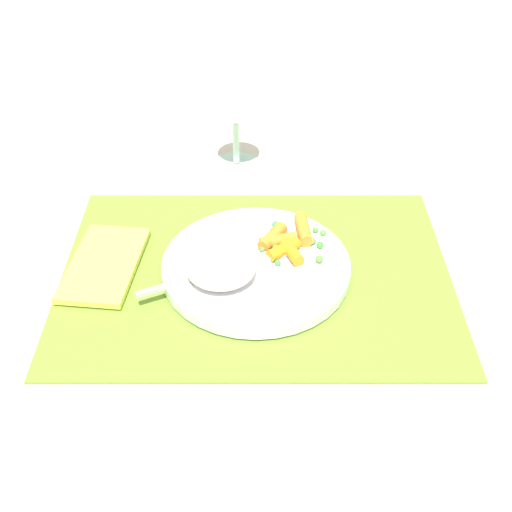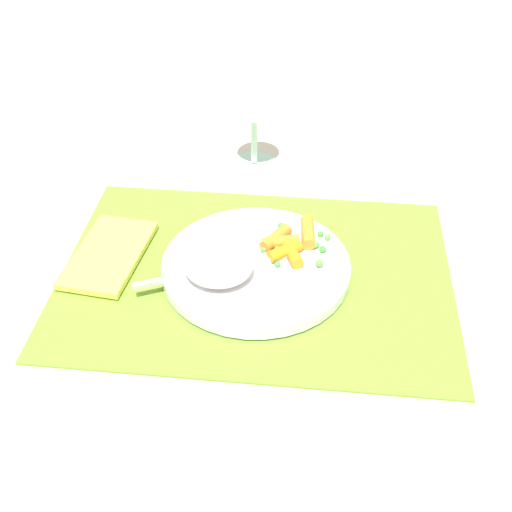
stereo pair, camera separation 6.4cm
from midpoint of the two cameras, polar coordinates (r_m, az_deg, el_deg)
ground_plane at (r=0.80m, az=-2.28°, el=-1.77°), size 2.40×2.40×0.00m
placemat at (r=0.80m, az=-2.28°, el=-1.61°), size 0.48×0.35×0.01m
plate at (r=0.79m, az=-2.30°, el=-1.04°), size 0.23×0.23×0.01m
rice_mound at (r=0.76m, az=-5.56°, el=-1.14°), size 0.08×0.08×0.03m
carrot_portion at (r=0.81m, az=0.50°, el=1.36°), size 0.07×0.09×0.02m
pea_scatter at (r=0.82m, az=1.00°, el=1.42°), size 0.09×0.09×0.01m
fork at (r=0.78m, az=-4.52°, el=-1.10°), size 0.19×0.09×0.01m
wine_glass at (r=0.96m, az=-3.86°, el=14.18°), size 0.07×0.07×0.17m
napkin at (r=0.83m, az=-15.49°, el=-0.79°), size 0.10×0.16×0.01m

